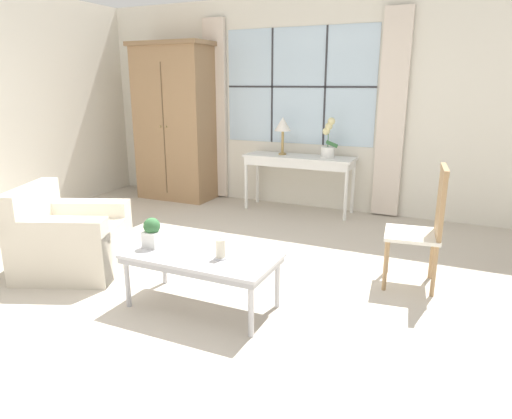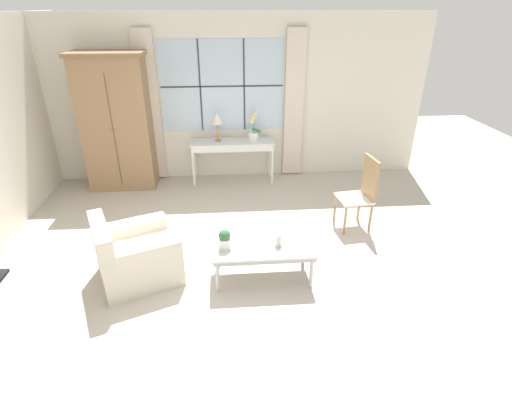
# 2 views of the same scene
# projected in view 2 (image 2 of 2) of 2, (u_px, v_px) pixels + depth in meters

# --- Properties ---
(ground_plane) EXTENTS (14.00, 14.00, 0.00)m
(ground_plane) POSITION_uv_depth(u_px,v_px,m) (228.00, 266.00, 4.95)
(ground_plane) COLOR #BCB2A3
(wall_back_windowed) EXTENTS (7.20, 0.14, 2.80)m
(wall_back_windowed) POSITION_uv_depth(u_px,v_px,m) (223.00, 100.00, 6.98)
(wall_back_windowed) COLOR silver
(wall_back_windowed) RESTS_ON ground_plane
(armoire) EXTENTS (1.18, 0.63, 2.25)m
(armoire) POSITION_uv_depth(u_px,v_px,m) (117.00, 123.00, 6.66)
(armoire) COLOR #93704C
(armoire) RESTS_ON ground_plane
(console_table) EXTENTS (1.47, 0.46, 0.75)m
(console_table) POSITION_uv_depth(u_px,v_px,m) (232.00, 146.00, 7.05)
(console_table) COLOR white
(console_table) RESTS_ON ground_plane
(table_lamp) EXTENTS (0.22, 0.22, 0.50)m
(table_lamp) POSITION_uv_depth(u_px,v_px,m) (217.00, 119.00, 6.83)
(table_lamp) COLOR #9E7F47
(table_lamp) RESTS_ON console_table
(potted_orchid) EXTENTS (0.22, 0.17, 0.51)m
(potted_orchid) POSITION_uv_depth(u_px,v_px,m) (253.00, 129.00, 6.97)
(potted_orchid) COLOR white
(potted_orchid) RESTS_ON console_table
(armchair_upholstered) EXTENTS (1.10, 1.07, 0.80)m
(armchair_upholstered) POSITION_uv_depth(u_px,v_px,m) (136.00, 257.00, 4.63)
(armchair_upholstered) COLOR beige
(armchair_upholstered) RESTS_ON ground_plane
(side_chair_wooden) EXTENTS (0.49, 0.49, 1.04)m
(side_chair_wooden) POSITION_uv_depth(u_px,v_px,m) (362.00, 190.00, 5.60)
(side_chair_wooden) COLOR white
(side_chair_wooden) RESTS_ON ground_plane
(coffee_table) EXTENTS (1.16, 0.58, 0.44)m
(coffee_table) POSITION_uv_depth(u_px,v_px,m) (263.00, 249.00, 4.59)
(coffee_table) COLOR #BCBCC1
(coffee_table) RESTS_ON ground_plane
(potted_plant_small) EXTENTS (0.13, 0.13, 0.24)m
(potted_plant_small) POSITION_uv_depth(u_px,v_px,m) (225.00, 239.00, 4.46)
(potted_plant_small) COLOR white
(potted_plant_small) RESTS_ON coffee_table
(pillar_candle) EXTENTS (0.10, 0.10, 0.16)m
(pillar_candle) POSITION_uv_depth(u_px,v_px,m) (279.00, 241.00, 4.53)
(pillar_candle) COLOR silver
(pillar_candle) RESTS_ON coffee_table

